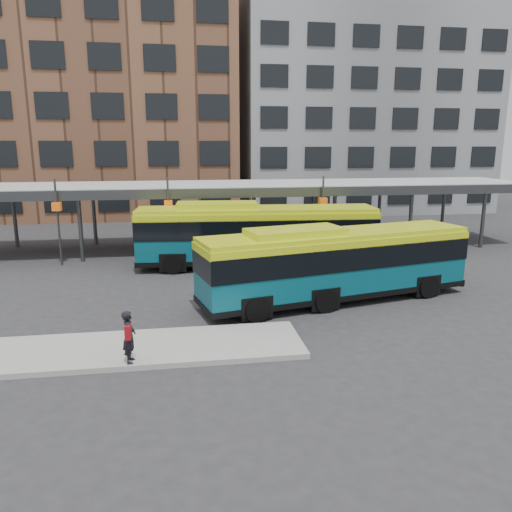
% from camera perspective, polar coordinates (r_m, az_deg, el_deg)
% --- Properties ---
extents(ground, '(120.00, 120.00, 0.00)m').
position_cam_1_polar(ground, '(20.06, -1.33, -6.70)').
color(ground, '#28282B').
rests_on(ground, ground).
extents(boarding_island, '(14.00, 3.00, 0.18)m').
position_cam_1_polar(boarding_island, '(17.34, -18.54, -10.31)').
color(boarding_island, gray).
rests_on(boarding_island, ground).
extents(canopy, '(40.00, 6.53, 4.80)m').
position_cam_1_polar(canopy, '(31.82, -4.60, 7.76)').
color(canopy, '#999B9E').
rests_on(canopy, ground).
extents(building_brick, '(26.00, 14.00, 22.00)m').
position_cam_1_polar(building_brick, '(51.47, -18.17, 17.04)').
color(building_brick, brown).
rests_on(building_brick, ground).
extents(building_grey, '(24.00, 14.00, 20.00)m').
position_cam_1_polar(building_grey, '(54.10, 11.47, 16.11)').
color(building_grey, slate).
rests_on(building_grey, ground).
extents(bus_front, '(12.25, 5.20, 3.31)m').
position_cam_1_polar(bus_front, '(21.58, 9.08, -0.68)').
color(bus_front, '#084B5A').
rests_on(bus_front, ground).
extents(bus_rear, '(13.09, 3.66, 3.57)m').
position_cam_1_polar(bus_rear, '(27.33, -0.03, 2.62)').
color(bus_rear, '#084B5A').
rests_on(bus_rear, ground).
extents(pedestrian, '(0.41, 0.64, 1.63)m').
position_cam_1_polar(pedestrian, '(15.69, -14.30, -8.89)').
color(pedestrian, black).
rests_on(pedestrian, boarding_island).
extents(bike_rack, '(6.48, 1.44, 1.07)m').
position_cam_1_polar(bike_rack, '(35.17, 18.01, 2.02)').
color(bike_rack, slate).
rests_on(bike_rack, ground).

